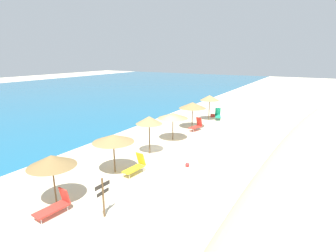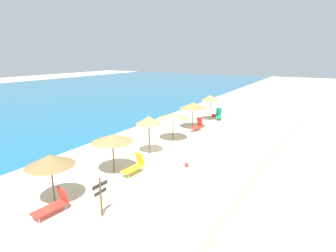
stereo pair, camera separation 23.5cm
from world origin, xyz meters
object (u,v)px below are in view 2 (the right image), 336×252
Objects in this scene: beach_umbrella_4 at (193,105)px; wooden_signpost at (101,194)px; beach_ball at (187,165)px; lounge_chair_0 at (53,205)px; cooler_box at (214,115)px; beach_umbrella_1 at (112,138)px; lounge_chair_3 at (219,115)px; beach_umbrella_0 at (50,160)px; beach_umbrella_5 at (211,98)px; beach_umbrella_3 at (173,116)px; beach_umbrella_2 at (149,120)px; lounge_chair_1 at (197,125)px; lounge_chair_2 at (135,165)px.

wooden_signpost is at bearing -169.29° from beach_umbrella_4.
beach_umbrella_4 is 9.89m from beach_ball.
lounge_chair_0 is 22.55m from cooler_box.
beach_umbrella_1 is 4.92m from wooden_signpost.
beach_ball is at bearing 80.37° from lounge_chair_3.
beach_umbrella_0 is 20.15m from beach_umbrella_5.
wooden_signpost is at bearing -166.26° from beach_umbrella_3.
beach_umbrella_2 is (3.77, -0.09, 0.35)m from beach_umbrella_1.
beach_umbrella_3 is 4.12m from lounge_chair_1.
beach_umbrella_0 is 1.66× the size of lounge_chair_1.
beach_umbrella_4 is at bearing 2.39° from beach_umbrella_3.
beach_umbrella_5 reaches higher than beach_umbrella_1.
beach_umbrella_0 is 8.35m from beach_ball.
wooden_signpost is at bearing 74.33° from lounge_chair_3.
beach_umbrella_5 is at bearing 30.78° from lounge_chair_3.
beach_umbrella_4 is 4.08m from beach_umbrella_5.
beach_umbrella_0 is 0.97× the size of beach_umbrella_3.
lounge_chair_3 reaches higher than lounge_chair_2.
lounge_chair_1 is 6.44m from cooler_box.
lounge_chair_1 is at bearing -2.33° from beach_umbrella_0.
cooler_box is at bearing 0.26° from beach_umbrella_0.
beach_umbrella_4 is 16.83m from lounge_chair_0.
beach_umbrella_5 is 5.07m from lounge_chair_1.
beach_umbrella_4 is 2.02m from lounge_chair_1.
beach_umbrella_2 is at bearing -1.49° from beach_umbrella_0.
beach_umbrella_5 is 1.86× the size of lounge_chair_1.
cooler_box is at bearing 0.71° from beach_umbrella_1.
beach_umbrella_1 is 5.08m from beach_ball.
cooler_box is at bearing 11.63° from wooden_signpost.
lounge_chair_2 is at bearing 137.09° from beach_ball.
lounge_chair_2 is 4.71m from wooden_signpost.
lounge_chair_2 is (4.72, -1.38, -1.71)m from beach_umbrella_0.
beach_umbrella_1 is at bearing 129.81° from beach_ball.
lounge_chair_2 is 16.37m from lounge_chair_3.
beach_umbrella_3 is (11.77, -0.08, -0.09)m from beach_umbrella_0.
lounge_chair_1 is at bearing -8.39° from beach_umbrella_3.
lounge_chair_3 is (16.85, -0.68, -1.69)m from beach_umbrella_1.
beach_umbrella_1 is 1.55× the size of lounge_chair_2.
lounge_chair_2 is (-11.35, -1.48, -1.81)m from beach_umbrella_4.
beach_umbrella_5 is (8.38, 0.00, 0.38)m from beach_umbrella_3.
wooden_signpost is (-11.47, -2.80, -1.01)m from beach_umbrella_3.
beach_umbrella_0 is at bearing 178.40° from beach_umbrella_1.
beach_umbrella_1 is at bearing -179.69° from beach_umbrella_3.
beach_umbrella_0 is at bearing 152.88° from beach_ball.
beach_umbrella_0 is 0.89× the size of beach_umbrella_5.
beach_umbrella_4 is at bearing 2.19° from beach_umbrella_2.
beach_umbrella_5 is 2.93m from cooler_box.
beach_umbrella_4 is 1.62× the size of lounge_chair_0.
beach_umbrella_3 is at bearing 17.51° from wooden_signpost.
cooler_box is (17.68, 0.22, -2.02)m from beach_umbrella_1.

